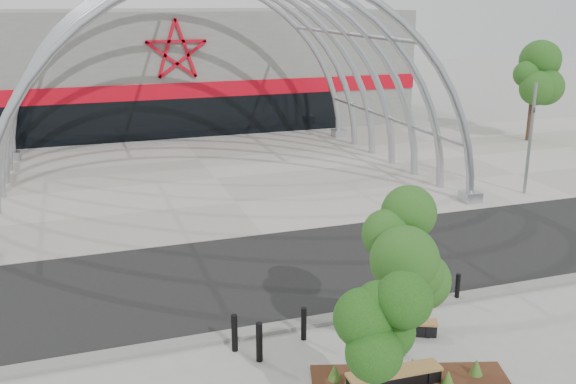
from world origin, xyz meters
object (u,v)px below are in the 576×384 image
(signal_pole, at_px, (530,137))
(bench_1, at_px, (401,327))
(street_tree_0, at_px, (381,324))
(bollard_2, at_px, (304,324))
(street_tree_1, at_px, (409,252))
(bench_0, at_px, (394,380))

(signal_pole, xyz_separation_m, bench_1, (-11.75, -9.81, -2.52))
(street_tree_0, relative_size, bench_1, 1.79)
(bench_1, height_order, bollard_2, bollard_2)
(street_tree_0, xyz_separation_m, bench_1, (2.44, 3.42, -2.27))
(street_tree_1, distance_m, bench_1, 2.90)
(signal_pole, bearing_deg, street_tree_0, -137.02)
(signal_pole, relative_size, bench_0, 2.24)
(bench_1, distance_m, bollard_2, 2.71)
(bench_0, distance_m, bollard_2, 3.07)
(street_tree_0, bearing_deg, bollard_2, 92.76)
(signal_pole, bearing_deg, street_tree_1, -138.56)
(street_tree_1, xyz_separation_m, bollard_2, (-2.13, 1.58, -2.40))
(signal_pole, height_order, street_tree_0, signal_pole)
(bench_0, xyz_separation_m, bench_1, (1.41, 2.25, -0.04))
(signal_pole, distance_m, bench_0, 18.03)
(street_tree_0, xyz_separation_m, bollard_2, (-0.19, 3.98, -2.00))
(street_tree_0, xyz_separation_m, bench_0, (1.03, 1.17, -2.23))
(street_tree_1, height_order, bench_0, street_tree_1)
(signal_pole, xyz_separation_m, bench_0, (-13.17, -12.06, -2.48))
(signal_pole, distance_m, bench_1, 15.51)
(signal_pole, height_order, bench_1, signal_pole)
(bench_0, relative_size, bollard_2, 2.50)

